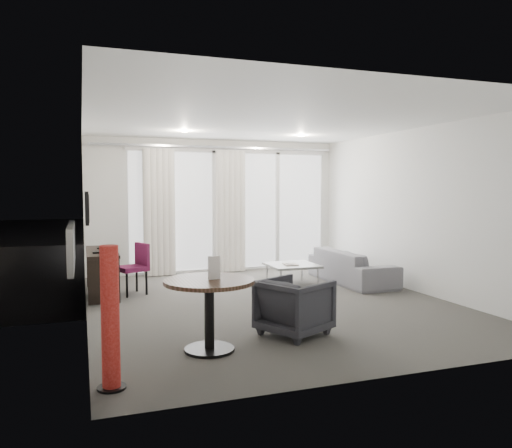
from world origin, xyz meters
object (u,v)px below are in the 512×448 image
object	(u,v)px
round_table	(209,315)
sofa	(352,266)
coffee_table	(292,275)
rattan_chair_a	(246,241)
rattan_chair_b	(275,240)
red_lamp	(110,318)
desk	(102,273)
desk_chair	(132,269)
tub_armchair	(295,307)

from	to	relation	value
round_table	sofa	xyz separation A→B (m)	(3.27, 2.82, -0.08)
coffee_table	rattan_chair_a	distance (m)	3.74
rattan_chair_b	red_lamp	bearing A→B (deg)	-121.77
sofa	red_lamp	bearing A→B (deg)	129.35
red_lamp	coffee_table	distance (m)	4.80
sofa	rattan_chair_b	bearing A→B (deg)	1.60
red_lamp	sofa	xyz separation A→B (m)	(4.26, 3.50, -0.31)
desk	desk_chair	world-z (taller)	desk_chair
desk_chair	desk	bearing A→B (deg)	139.58
desk_chair	red_lamp	xyz separation A→B (m)	(-0.51, -3.72, 0.19)
desk	desk_chair	distance (m)	0.47
desk_chair	round_table	world-z (taller)	desk_chair
red_lamp	rattan_chair_a	xyz separation A→B (m)	(3.55, 7.30, -0.20)
desk_chair	sofa	bearing A→B (deg)	-24.29
desk	desk_chair	bearing A→B (deg)	-19.49
desk_chair	round_table	xyz separation A→B (m)	(0.48, -3.04, -0.03)
tub_armchair	coffee_table	distance (m)	2.90
desk	red_lamp	bearing A→B (deg)	-91.16
red_lamp	sofa	distance (m)	5.52
red_lamp	rattan_chair_b	world-z (taller)	red_lamp
tub_armchair	desk	bearing A→B (deg)	6.30
sofa	rattan_chair_a	size ratio (longest dim) A/B	2.50
round_table	rattan_chair_b	world-z (taller)	rattan_chair_b
coffee_table	round_table	bearing A→B (deg)	-126.66
sofa	rattan_chair_a	distance (m)	3.87
tub_armchair	sofa	size ratio (longest dim) A/B	0.36
desk	sofa	xyz separation A→B (m)	(4.19, -0.37, -0.06)
tub_armchair	rattan_chair_b	world-z (taller)	rattan_chair_b
desk	round_table	distance (m)	3.33
sofa	rattan_chair_b	world-z (taller)	rattan_chair_b
red_lamp	tub_armchair	world-z (taller)	red_lamp
coffee_table	rattan_chair_b	world-z (taller)	rattan_chair_b
round_table	red_lamp	world-z (taller)	red_lamp
round_table	sofa	size ratio (longest dim) A/B	0.47
desk_chair	red_lamp	size ratio (longest dim) A/B	0.67
round_table	coffee_table	distance (m)	3.64
desk	rattan_chair_b	distance (m)	5.09
coffee_table	tub_armchair	bearing A→B (deg)	-112.83
tub_armchair	round_table	bearing A→B (deg)	75.83
round_table	coffee_table	bearing A→B (deg)	53.34
desk	rattan_chair_b	world-z (taller)	rattan_chair_b
desk	tub_armchair	xyz separation A→B (m)	(1.96, -2.96, -0.02)
desk_chair	sofa	size ratio (longest dim) A/B	0.41
desk	coffee_table	xyz separation A→B (m)	(3.08, -0.28, -0.16)
tub_armchair	rattan_chair_b	xyz separation A→B (m)	(2.13, 5.99, 0.11)
tub_armchair	rattan_chair_a	world-z (taller)	rattan_chair_a
desk	red_lamp	distance (m)	3.88
sofa	coffee_table	bearing A→B (deg)	85.33
red_lamp	rattan_chair_b	distance (m)	8.07
red_lamp	coffee_table	xyz separation A→B (m)	(3.16, 3.59, -0.41)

